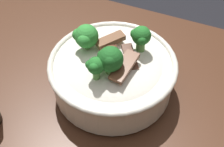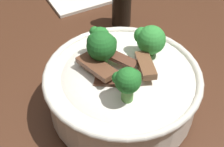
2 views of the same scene
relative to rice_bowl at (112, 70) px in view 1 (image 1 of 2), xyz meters
name	(u,v)px [view 1 (image 1 of 2)]	position (x,y,z in m)	size (l,w,h in m)	color
dining_table	(79,141)	(0.05, 0.09, -0.18)	(1.55, 0.78, 0.81)	#472819
rice_bowl	(112,70)	(0.00, 0.00, 0.00)	(0.26, 0.26, 0.15)	silver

